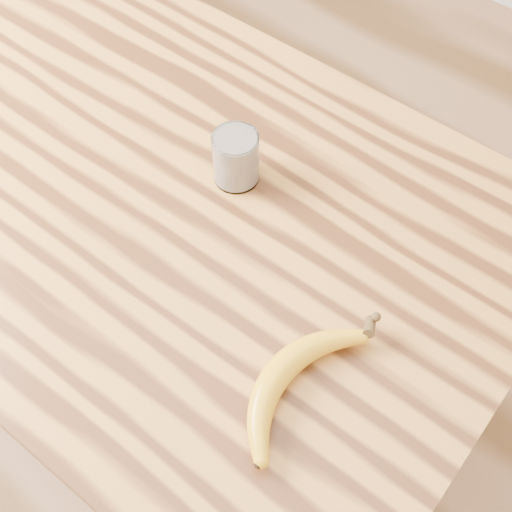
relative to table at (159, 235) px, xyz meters
The scene contains 3 objects.
table is the anchor object (origin of this frame).
smoothie_glass 0.22m from the table, 45.92° to the left, with size 0.07×0.07×0.09m.
banana 0.41m from the table, 20.28° to the right, with size 0.12×0.32×0.04m, color gold, non-canonical shape.
Camera 1 is at (0.57, -0.46, 1.76)m, focal length 50.00 mm.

